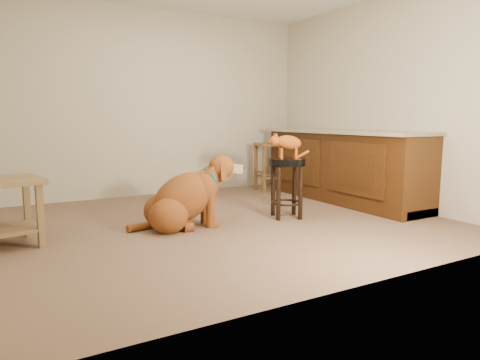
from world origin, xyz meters
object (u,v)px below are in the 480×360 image
wood_stool (269,166)px  side_table (5,202)px  golden_retriever (185,199)px  padded_stool (287,176)px  tabby_kitten (286,143)px

wood_stool → side_table: bearing=-159.8°
golden_retriever → wood_stool: bearing=43.9°
padded_stool → golden_retriever: golden_retriever is taller
padded_stool → tabby_kitten: 0.36m
padded_stool → wood_stool: 1.78m
wood_stool → padded_stool: bearing=-117.2°
side_table → tabby_kitten: (2.71, -0.28, 0.44)m
side_table → golden_retriever: golden_retriever is taller
padded_stool → golden_retriever: (-1.15, 0.14, -0.18)m
side_table → golden_retriever: 1.58m
side_table → golden_retriever: size_ratio=0.54×
wood_stool → side_table: (-3.53, -1.30, 0.01)m
wood_stool → golden_retriever: 2.44m
wood_stool → side_table: 3.76m
golden_retriever → tabby_kitten: 1.26m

